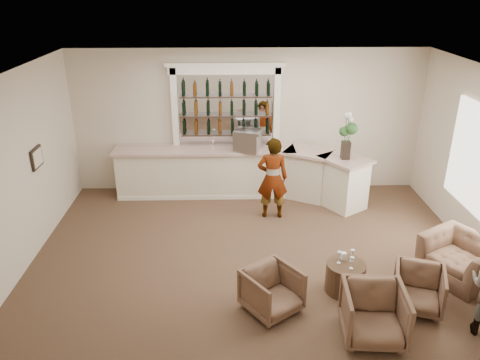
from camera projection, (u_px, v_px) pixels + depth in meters
name	position (u px, v px, depth m)	size (l,w,h in m)	color
ground	(256.00, 268.00, 8.19)	(8.00, 8.00, 0.00)	brown
room_shell	(264.00, 128.00, 7.93)	(8.04, 7.02, 3.32)	beige
bar_counter	(241.00, 173.00, 10.72)	(5.72, 1.80, 1.14)	white
back_bar_alcove	(226.00, 106.00, 10.52)	(2.64, 0.25, 3.00)	white
cocktail_table	(345.00, 277.00, 7.50)	(0.63, 0.63, 0.50)	#442D1D
sommelier	(272.00, 178.00, 9.66)	(0.64, 0.42, 1.75)	gray
armchair_left	(272.00, 291.00, 7.01)	(0.74, 0.77, 0.70)	brown
armchair_center	(374.00, 314.00, 6.46)	(0.84, 0.86, 0.78)	brown
armchair_right	(418.00, 289.00, 7.08)	(0.72, 0.74, 0.67)	brown
armchair_far	(461.00, 259.00, 7.79)	(1.12, 0.98, 0.73)	brown
espresso_machine	(247.00, 140.00, 10.34)	(0.55, 0.46, 0.48)	#B2B2B6
flower_vase	(347.00, 133.00, 9.74)	(0.27, 0.27, 1.02)	black
wine_glass_bar_left	(213.00, 145.00, 10.49)	(0.07, 0.07, 0.21)	white
wine_glass_bar_right	(270.00, 144.00, 10.51)	(0.07, 0.07, 0.21)	white
wine_glass_tbl_a	(339.00, 257.00, 7.39)	(0.07, 0.07, 0.21)	white
wine_glass_tbl_b	(352.00, 256.00, 7.44)	(0.07, 0.07, 0.21)	white
wine_glass_tbl_c	(352.00, 263.00, 7.25)	(0.07, 0.07, 0.21)	white
napkin_holder	(344.00, 256.00, 7.51)	(0.08, 0.08, 0.12)	white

